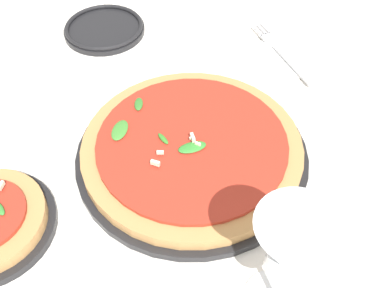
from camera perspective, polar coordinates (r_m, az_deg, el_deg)
name	(u,v)px	position (r m, az deg, el deg)	size (l,w,h in m)	color
ground_plane	(201,153)	(0.67, 1.09, -1.18)	(6.00, 6.00, 0.00)	silver
pizza_arugula_main	(192,150)	(0.65, -0.02, -0.76)	(0.34, 0.34, 0.05)	black
wine_glass	(291,252)	(0.46, 12.50, -13.25)	(0.08, 0.08, 0.17)	white
napkin	(284,57)	(0.85, 11.61, 10.72)	(0.13, 0.10, 0.01)	white
fork	(282,53)	(0.85, 11.41, 11.27)	(0.19, 0.07, 0.00)	silver
side_plate_white	(104,29)	(0.91, -11.08, 14.19)	(0.16, 0.16, 0.02)	black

